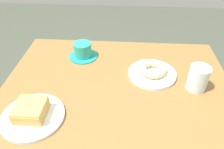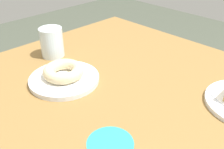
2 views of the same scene
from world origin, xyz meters
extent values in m
cube|color=olive|center=(0.00, 0.00, 0.74)|extent=(0.95, 0.82, 0.04)
cylinder|color=brown|center=(0.39, -0.32, 0.36)|extent=(0.07, 0.07, 0.73)
cylinder|color=white|center=(0.15, 0.13, 0.77)|extent=(0.21, 0.21, 0.01)
cube|color=white|center=(0.15, 0.13, 0.78)|extent=(0.19, 0.19, 0.00)
torus|color=beige|center=(0.15, 0.13, 0.80)|extent=(0.12, 0.12, 0.03)
cylinder|color=silver|center=(0.32, 0.06, 0.82)|extent=(0.08, 0.08, 0.10)
cylinder|color=black|center=(-0.18, 0.25, 0.83)|extent=(0.07, 0.07, 0.00)
camera|label=1|loc=(0.02, -0.62, 1.35)|focal=34.35mm
camera|label=2|loc=(-0.40, 0.47, 1.17)|focal=40.30mm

